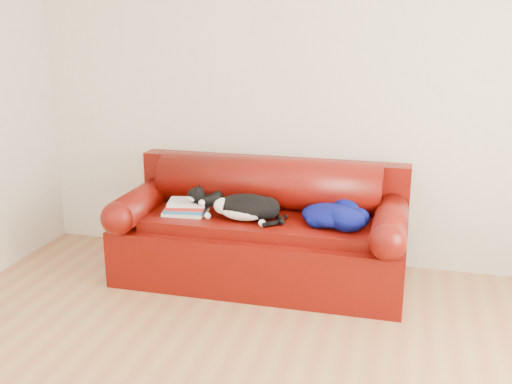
{
  "coord_description": "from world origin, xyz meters",
  "views": [
    {
      "loc": [
        0.75,
        -2.55,
        1.88
      ],
      "look_at": [
        -0.27,
        1.35,
        0.72
      ],
      "focal_mm": 42.0,
      "sensor_mm": 36.0,
      "label": 1
    }
  ],
  "objects_px": {
    "book_stack": "(187,207)",
    "blanket": "(334,214)",
    "sofa_base": "(261,249)",
    "cat": "(246,208)"
  },
  "relations": [
    {
      "from": "book_stack",
      "to": "blanket",
      "type": "distance_m",
      "value": 1.08
    },
    {
      "from": "sofa_base",
      "to": "cat",
      "type": "height_order",
      "value": "cat"
    },
    {
      "from": "cat",
      "to": "blanket",
      "type": "relative_size",
      "value": 1.2
    },
    {
      "from": "book_stack",
      "to": "blanket",
      "type": "xyz_separation_m",
      "value": [
        1.08,
        0.05,
        0.02
      ]
    },
    {
      "from": "book_stack",
      "to": "blanket",
      "type": "relative_size",
      "value": 0.58
    },
    {
      "from": "blanket",
      "to": "sofa_base",
      "type": "bearing_deg",
      "value": 174.94
    },
    {
      "from": "book_stack",
      "to": "sofa_base",
      "type": "bearing_deg",
      "value": 9.73
    },
    {
      "from": "cat",
      "to": "blanket",
      "type": "height_order",
      "value": "cat"
    },
    {
      "from": "sofa_base",
      "to": "blanket",
      "type": "bearing_deg",
      "value": -5.06
    },
    {
      "from": "sofa_base",
      "to": "blanket",
      "type": "height_order",
      "value": "blanket"
    }
  ]
}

